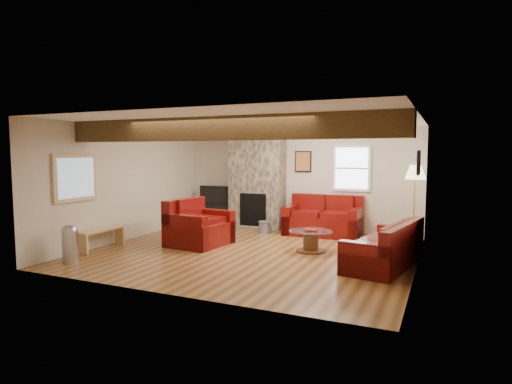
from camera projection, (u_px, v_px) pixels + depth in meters
room at (252, 188)px, 8.19m from camera, size 8.00×8.00×8.00m
oak_beam at (220, 129)px, 6.96m from camera, size 6.00×0.36×0.38m
chimney_breast at (257, 180)px, 10.87m from camera, size 1.40×0.67×2.50m
back_window at (352, 168)px, 10.08m from camera, size 0.90×0.08×1.10m
hatch_window at (75, 178)px, 8.01m from camera, size 0.08×1.00×0.90m
ceiling_dome at (311, 126)px, 8.54m from camera, size 0.40×0.40×0.18m
artwork_back at (303, 162)px, 10.55m from camera, size 0.42×0.06×0.52m
artwork_right at (418, 163)px, 7.22m from camera, size 0.06×0.55×0.42m
sofa_three at (384, 244)px, 7.23m from camera, size 1.17×2.08×0.76m
loveseat at (323, 215)px, 9.97m from camera, size 1.75×1.03×0.92m
armchair_red at (199, 222)px, 8.87m from camera, size 1.15×1.28×0.95m
coffee_table at (311, 241)px, 8.28m from camera, size 0.84×0.84×0.44m
tv_cabinet at (216, 214)px, 11.48m from camera, size 1.08×0.43×0.54m
television at (216, 195)px, 11.44m from camera, size 0.87×0.11×0.50m
floor_lamp at (415, 176)px, 9.05m from camera, size 0.43×0.43×1.66m
pine_bench at (102, 239)px, 8.53m from camera, size 0.25×1.09×0.41m
pedal_bin at (70, 243)px, 7.46m from camera, size 0.34×0.34×0.69m
coal_bucket at (264, 227)px, 10.21m from camera, size 0.31×0.31×0.29m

